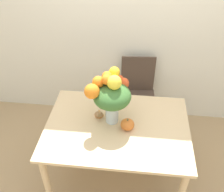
# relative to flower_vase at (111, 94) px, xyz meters

# --- Properties ---
(ground_plane) EXTENTS (12.00, 12.00, 0.00)m
(ground_plane) POSITION_rel_flower_vase_xyz_m (0.07, -0.07, -1.06)
(ground_plane) COLOR tan
(wall_back) EXTENTS (8.00, 0.06, 2.70)m
(wall_back) POSITION_rel_flower_vase_xyz_m (0.07, 1.03, 0.29)
(wall_back) COLOR silver
(wall_back) RESTS_ON ground_plane
(dining_table) EXTENTS (1.29, 0.93, 0.76)m
(dining_table) POSITION_rel_flower_vase_xyz_m (0.07, -0.07, -0.40)
(dining_table) COLOR #D1B284
(dining_table) RESTS_ON ground_plane
(flower_vase) EXTENTS (0.39, 0.38, 0.51)m
(flower_vase) POSITION_rel_flower_vase_xyz_m (0.00, 0.00, 0.00)
(flower_vase) COLOR silver
(flower_vase) RESTS_ON dining_table
(pumpkin) EXTENTS (0.12, 0.12, 0.11)m
(pumpkin) POSITION_rel_flower_vase_xyz_m (0.16, -0.10, -0.25)
(pumpkin) COLOR orange
(pumpkin) RESTS_ON dining_table
(turkey_figurine) EXTENTS (0.08, 0.11, 0.07)m
(turkey_figurine) POSITION_rel_flower_vase_xyz_m (-0.11, 0.04, -0.26)
(turkey_figurine) COLOR #A87A4C
(turkey_figurine) RESTS_ON dining_table
(dining_chair_near_window) EXTENTS (0.45, 0.45, 0.92)m
(dining_chair_near_window) POSITION_rel_flower_vase_xyz_m (0.24, 0.77, -0.58)
(dining_chair_near_window) COLOR #47382D
(dining_chair_near_window) RESTS_ON ground_plane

